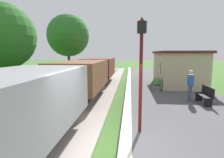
% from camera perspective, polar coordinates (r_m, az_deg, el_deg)
% --- Properties ---
extents(ground_plane, '(160.00, 160.00, 0.00)m').
position_cam_1_polar(ground_plane, '(5.59, -0.35, -22.54)').
color(ground_plane, '#3D6628').
extents(platform_edge_stripe, '(0.36, 60.00, 0.01)m').
position_cam_1_polar(platform_edge_stripe, '(5.45, 4.11, -20.39)').
color(platform_edge_stripe, silver).
rests_on(platform_edge_stripe, platform_slab).
extents(track_ballast, '(3.80, 60.00, 0.12)m').
position_cam_1_polar(track_ballast, '(6.25, -24.19, -19.17)').
color(track_ballast, '#9E9389').
rests_on(track_ballast, ground).
extents(rail_near, '(0.07, 60.00, 0.14)m').
position_cam_1_polar(rail_near, '(5.90, -17.82, -19.15)').
color(rail_near, slate).
rests_on(rail_near, track_ballast).
extents(rail_far, '(0.07, 60.00, 0.14)m').
position_cam_1_polar(rail_far, '(6.57, -29.97, -16.96)').
color(rail_far, slate).
rests_on(rail_far, track_ballast).
extents(freight_train, '(2.50, 19.40, 2.12)m').
position_cam_1_polar(freight_train, '(11.29, -9.36, 0.42)').
color(freight_train, gray).
rests_on(freight_train, rail_near).
extents(station_hut, '(3.50, 5.80, 2.78)m').
position_cam_1_polar(station_hut, '(16.25, 19.47, 3.21)').
color(station_hut, tan).
rests_on(station_hut, platform_slab).
extents(bench_near_hut, '(0.42, 1.50, 0.91)m').
position_cam_1_polar(bench_near_hut, '(10.74, 26.71, -4.35)').
color(bench_near_hut, black).
rests_on(bench_near_hut, platform_slab).
extents(bench_down_platform, '(0.42, 1.50, 0.91)m').
position_cam_1_polar(bench_down_platform, '(21.42, 15.99, 1.85)').
color(bench_down_platform, black).
rests_on(bench_down_platform, platform_slab).
extents(person_waiting, '(0.25, 0.38, 1.71)m').
position_cam_1_polar(person_waiting, '(10.82, 22.96, -1.56)').
color(person_waiting, '#474C66').
rests_on(person_waiting, platform_slab).
extents(potted_planter, '(0.64, 0.64, 0.92)m').
position_cam_1_polar(potted_planter, '(13.49, 13.67, -1.40)').
color(potted_planter, slate).
rests_on(potted_planter, platform_slab).
extents(lamp_post_near, '(0.28, 0.28, 3.70)m').
position_cam_1_polar(lamp_post_near, '(5.96, 8.96, 7.47)').
color(lamp_post_near, '#591414').
rests_on(lamp_post_near, platform_slab).
extents(tree_trackside_far, '(4.80, 4.80, 6.47)m').
position_cam_1_polar(tree_trackside_far, '(15.79, -30.82, 11.24)').
color(tree_trackside_far, '#4C3823').
rests_on(tree_trackside_far, ground).
extents(tree_field_left, '(4.42, 4.42, 6.94)m').
position_cam_1_polar(tree_field_left, '(20.65, -13.32, 12.85)').
color(tree_field_left, '#4C3823').
rests_on(tree_field_left, ground).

